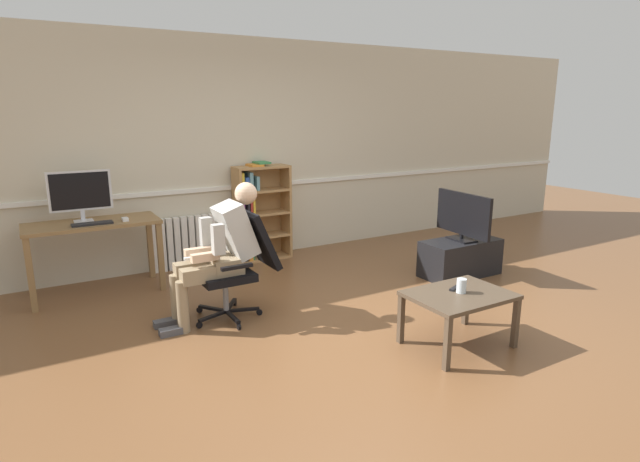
% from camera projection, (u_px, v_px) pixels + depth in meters
% --- Properties ---
extents(ground_plane, '(18.00, 18.00, 0.00)m').
position_uv_depth(ground_plane, '(355.00, 333.00, 4.35)').
color(ground_plane, brown).
extents(back_wall, '(12.00, 0.13, 2.70)m').
position_uv_depth(back_wall, '(236.00, 152.00, 6.26)').
color(back_wall, beige).
rests_on(back_wall, ground_plane).
extents(computer_desk, '(1.27, 0.56, 0.76)m').
position_uv_depth(computer_desk, '(93.00, 233.00, 5.15)').
color(computer_desk, olive).
rests_on(computer_desk, ground_plane).
extents(imac_monitor, '(0.59, 0.14, 0.51)m').
position_uv_depth(imac_monitor, '(80.00, 192.00, 5.08)').
color(imac_monitor, silver).
rests_on(imac_monitor, computer_desk).
extents(keyboard, '(0.38, 0.12, 0.02)m').
position_uv_depth(keyboard, '(92.00, 224.00, 4.99)').
color(keyboard, black).
rests_on(keyboard, computer_desk).
extents(computer_mouse, '(0.06, 0.10, 0.03)m').
position_uv_depth(computer_mouse, '(125.00, 219.00, 5.16)').
color(computer_mouse, white).
rests_on(computer_mouse, computer_desk).
extents(bookshelf, '(0.69, 0.29, 1.23)m').
position_uv_depth(bookshelf, '(258.00, 213.00, 6.35)').
color(bookshelf, '#AD7F4C').
rests_on(bookshelf, ground_plane).
extents(radiator, '(0.84, 0.08, 0.63)m').
position_uv_depth(radiator, '(188.00, 242.00, 6.07)').
color(radiator, white).
rests_on(radiator, ground_plane).
extents(office_chair, '(0.79, 0.61, 0.97)m').
position_uv_depth(office_chair, '(240.00, 261.00, 4.61)').
color(office_chair, black).
rests_on(office_chair, ground_plane).
extents(person_seated, '(0.96, 0.40, 1.23)m').
position_uv_depth(person_seated, '(219.00, 250.00, 4.49)').
color(person_seated, '#937F60').
rests_on(person_seated, ground_plane).
extents(tv_stand, '(0.92, 0.43, 0.41)m').
position_uv_depth(tv_stand, '(460.00, 258.00, 5.81)').
color(tv_stand, black).
rests_on(tv_stand, ground_plane).
extents(tv_screen, '(0.22, 0.83, 0.54)m').
position_uv_depth(tv_screen, '(463.00, 216.00, 5.69)').
color(tv_screen, black).
rests_on(tv_screen, tv_stand).
extents(coffee_table, '(0.79, 0.59, 0.44)m').
position_uv_depth(coffee_table, '(459.00, 300.00, 4.04)').
color(coffee_table, '#4C3D2D').
rests_on(coffee_table, ground_plane).
extents(drinking_glass, '(0.08, 0.08, 0.11)m').
position_uv_depth(drinking_glass, '(461.00, 286.00, 4.03)').
color(drinking_glass, silver).
rests_on(drinking_glass, coffee_table).
extents(spare_remote, '(0.15, 0.09, 0.02)m').
position_uv_depth(spare_remote, '(455.00, 288.00, 4.12)').
color(spare_remote, black).
rests_on(spare_remote, coffee_table).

